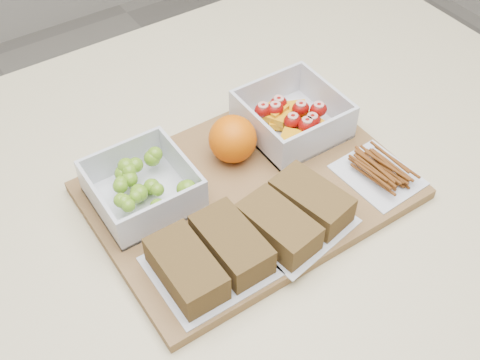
{
  "coord_description": "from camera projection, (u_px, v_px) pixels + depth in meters",
  "views": [
    {
      "loc": [
        -0.3,
        -0.47,
        1.53
      ],
      "look_at": [
        0.01,
        0.0,
        0.93
      ],
      "focal_mm": 45.0,
      "sensor_mm": 36.0,
      "label": 1
    }
  ],
  "objects": [
    {
      "name": "counter",
      "position": [
        235.0,
        349.0,
        1.17
      ],
      "size": [
        1.2,
        0.9,
        0.9
      ],
      "primitive_type": "cube",
      "color": "beige",
      "rests_on": "ground"
    },
    {
      "name": "cutting_board",
      "position": [
        249.0,
        190.0,
        0.84
      ],
      "size": [
        0.42,
        0.3,
        0.02
      ],
      "primitive_type": "cube",
      "rotation": [
        0.0,
        0.0,
        0.01
      ],
      "color": "brown",
      "rests_on": "counter"
    },
    {
      "name": "grape_container",
      "position": [
        143.0,
        186.0,
        0.8
      ],
      "size": [
        0.13,
        0.13,
        0.05
      ],
      "color": "silver",
      "rests_on": "cutting_board"
    },
    {
      "name": "fruit_container",
      "position": [
        292.0,
        118.0,
        0.9
      ],
      "size": [
        0.14,
        0.14,
        0.06
      ],
      "color": "silver",
      "rests_on": "cutting_board"
    },
    {
      "name": "orange",
      "position": [
        233.0,
        139.0,
        0.85
      ],
      "size": [
        0.07,
        0.07,
        0.07
      ],
      "primitive_type": "sphere",
      "color": "#ED6405",
      "rests_on": "cutting_board"
    },
    {
      "name": "sandwich_bag_left",
      "position": [
        209.0,
        257.0,
        0.72
      ],
      "size": [
        0.14,
        0.12,
        0.04
      ],
      "color": "silver",
      "rests_on": "cutting_board"
    },
    {
      "name": "sandwich_bag_center",
      "position": [
        295.0,
        214.0,
        0.77
      ],
      "size": [
        0.15,
        0.14,
        0.04
      ],
      "color": "silver",
      "rests_on": "cutting_board"
    },
    {
      "name": "pretzel_bag",
      "position": [
        379.0,
        170.0,
        0.84
      ],
      "size": [
        0.1,
        0.12,
        0.03
      ],
      "color": "silver",
      "rests_on": "cutting_board"
    }
  ]
}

